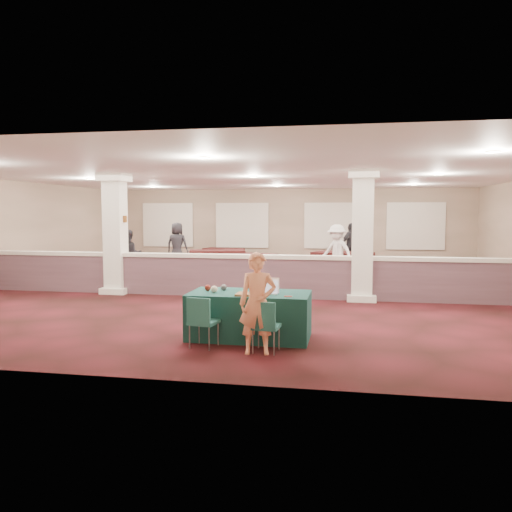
% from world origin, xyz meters
% --- Properties ---
extents(ground, '(16.00, 16.00, 0.00)m').
position_xyz_m(ground, '(0.00, 0.00, 0.00)').
color(ground, '#431016').
rests_on(ground, ground).
extents(wall_back, '(16.00, 0.04, 3.20)m').
position_xyz_m(wall_back, '(0.00, 8.00, 1.60)').
color(wall_back, '#7B6B55').
rests_on(wall_back, ground).
extents(wall_front, '(16.00, 0.04, 3.20)m').
position_xyz_m(wall_front, '(0.00, -8.00, 1.60)').
color(wall_front, '#7B6B55').
rests_on(wall_front, ground).
extents(wall_left, '(0.04, 16.00, 3.20)m').
position_xyz_m(wall_left, '(-8.00, 0.00, 1.60)').
color(wall_left, '#7B6B55').
rests_on(wall_left, ground).
extents(ceiling, '(16.00, 16.00, 0.02)m').
position_xyz_m(ceiling, '(0.00, 0.00, 3.20)').
color(ceiling, white).
rests_on(ceiling, wall_back).
extents(partition_wall, '(15.60, 0.28, 1.10)m').
position_xyz_m(partition_wall, '(0.00, -1.50, 0.57)').
color(partition_wall, '#50363E').
rests_on(partition_wall, ground).
extents(column_left, '(0.72, 0.72, 3.20)m').
position_xyz_m(column_left, '(-3.50, -1.50, 1.64)').
color(column_left, white).
rests_on(column_left, ground).
extents(column_right, '(0.72, 0.72, 3.20)m').
position_xyz_m(column_right, '(3.00, -1.50, 1.64)').
color(column_right, white).
rests_on(column_right, ground).
extents(sconce_left, '(0.12, 0.12, 0.18)m').
position_xyz_m(sconce_left, '(-3.78, -1.50, 2.00)').
color(sconce_left, brown).
rests_on(sconce_left, column_left).
extents(sconce_right, '(0.12, 0.12, 0.18)m').
position_xyz_m(sconce_right, '(-3.22, -1.50, 2.00)').
color(sconce_right, brown).
rests_on(sconce_right, column_left).
extents(near_table, '(2.08, 1.05, 0.80)m').
position_xyz_m(near_table, '(0.98, -5.65, 0.40)').
color(near_table, '#0E3432').
rests_on(near_table, ground).
extents(conf_chair_main, '(0.45, 0.45, 0.82)m').
position_xyz_m(conf_chair_main, '(1.39, -6.53, 0.48)').
color(conf_chair_main, '#1E584A').
rests_on(conf_chair_main, ground).
extents(conf_chair_side, '(0.48, 0.48, 0.83)m').
position_xyz_m(conf_chair_side, '(0.35, -6.43, 0.49)').
color(conf_chair_side, '#1E584A').
rests_on(conf_chair_side, ground).
extents(woman, '(0.62, 0.46, 1.57)m').
position_xyz_m(woman, '(1.28, -6.57, 0.79)').
color(woman, '#EC9A66').
rests_on(woman, ground).
extents(far_table_front_left, '(1.88, 1.36, 0.69)m').
position_xyz_m(far_table_front_left, '(-6.19, 2.19, 0.34)').
color(far_table_front_left, black).
rests_on(far_table_front_left, ground).
extents(far_table_front_center, '(2.03, 1.45, 0.74)m').
position_xyz_m(far_table_front_center, '(-0.71, 3.00, 0.37)').
color(far_table_front_center, black).
rests_on(far_table_front_center, ground).
extents(far_table_front_right, '(1.71, 1.04, 0.65)m').
position_xyz_m(far_table_front_right, '(2.50, 0.30, 0.32)').
color(far_table_front_right, black).
rests_on(far_table_front_right, ground).
extents(far_table_back_left, '(1.80, 1.26, 0.66)m').
position_xyz_m(far_table_back_left, '(-2.50, 6.50, 0.33)').
color(far_table_back_left, black).
rests_on(far_table_back_left, ground).
extents(far_table_back_center, '(2.19, 1.50, 0.81)m').
position_xyz_m(far_table_back_center, '(-2.00, 3.54, 0.40)').
color(far_table_back_center, black).
rests_on(far_table_back_center, ground).
extents(far_table_back_right, '(2.21, 1.59, 0.81)m').
position_xyz_m(far_table_back_right, '(2.50, 3.40, 0.40)').
color(far_table_back_right, black).
rests_on(far_table_back_right, ground).
extents(attendee_a, '(0.89, 0.74, 1.63)m').
position_xyz_m(attendee_a, '(-4.24, 1.00, 0.81)').
color(attendee_a, black).
rests_on(attendee_a, ground).
extents(attendee_b, '(1.24, 1.03, 1.78)m').
position_xyz_m(attendee_b, '(2.31, 2.68, 0.89)').
color(attendee_b, silver).
rests_on(attendee_b, ground).
extents(attendee_c, '(1.03, 1.12, 1.76)m').
position_xyz_m(attendee_c, '(2.80, 6.00, 0.88)').
color(attendee_c, black).
rests_on(attendee_c, ground).
extents(attendee_d, '(0.90, 0.52, 1.79)m').
position_xyz_m(attendee_d, '(-4.00, 4.90, 0.89)').
color(attendee_d, black).
rests_on(attendee_d, ground).
extents(laptop_base, '(0.36, 0.25, 0.02)m').
position_xyz_m(laptop_base, '(1.30, -5.70, 0.81)').
color(laptop_base, silver).
rests_on(laptop_base, near_table).
extents(laptop_screen, '(0.36, 0.01, 0.24)m').
position_xyz_m(laptop_screen, '(1.30, -5.58, 0.94)').
color(laptop_screen, silver).
rests_on(laptop_screen, near_table).
extents(screen_glow, '(0.33, 0.01, 0.21)m').
position_xyz_m(screen_glow, '(1.30, -5.59, 0.92)').
color(screen_glow, silver).
rests_on(screen_glow, near_table).
extents(knitting, '(0.44, 0.33, 0.03)m').
position_xyz_m(knitting, '(1.03, -5.92, 0.81)').
color(knitting, '#B5631D').
rests_on(knitting, near_table).
extents(yarn_cream, '(0.12, 0.12, 0.12)m').
position_xyz_m(yarn_cream, '(0.38, -5.75, 0.86)').
color(yarn_cream, beige).
rests_on(yarn_cream, near_table).
extents(yarn_red, '(0.11, 0.11, 0.11)m').
position_xyz_m(yarn_red, '(0.21, -5.59, 0.85)').
color(yarn_red, maroon).
rests_on(yarn_red, near_table).
extents(yarn_grey, '(0.11, 0.11, 0.11)m').
position_xyz_m(yarn_grey, '(0.49, -5.51, 0.85)').
color(yarn_grey, '#4E4E53').
rests_on(yarn_grey, near_table).
extents(scissors, '(0.13, 0.03, 0.01)m').
position_xyz_m(scissors, '(1.68, -5.96, 0.80)').
color(scissors, red).
rests_on(scissors, near_table).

